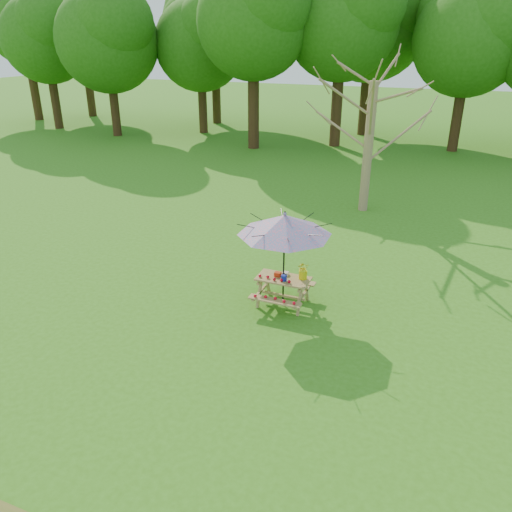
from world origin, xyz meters
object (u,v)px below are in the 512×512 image
at_px(bare_tree, 380,20).
at_px(flower_bucket, 303,270).
at_px(patio_umbrella, 285,225).
at_px(picnic_table, 283,291).

height_order(bare_tree, flower_bucket, bare_tree).
relative_size(bare_tree, flower_bucket, 24.70).
bearing_deg(patio_umbrella, flower_bucket, 17.51).
height_order(bare_tree, patio_umbrella, bare_tree).
bearing_deg(patio_umbrella, picnic_table, -95.19).
distance_m(picnic_table, flower_bucket, 0.71).
bearing_deg(bare_tree, picnic_table, -92.70).
height_order(patio_umbrella, flower_bucket, patio_umbrella).
height_order(picnic_table, patio_umbrella, patio_umbrella).
height_order(picnic_table, flower_bucket, flower_bucket).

